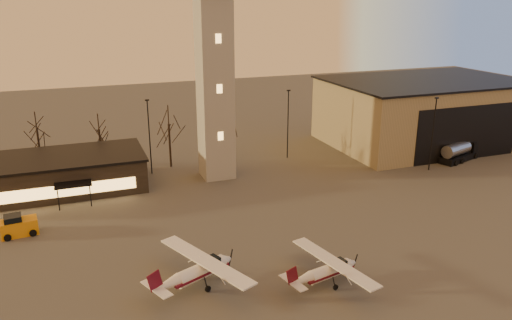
% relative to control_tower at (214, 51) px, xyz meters
% --- Properties ---
extents(ground, '(220.00, 220.00, 0.00)m').
position_rel_control_tower_xyz_m(ground, '(0.00, -30.00, -16.33)').
color(ground, '#45423F').
rests_on(ground, ground).
extents(control_tower, '(6.80, 6.80, 32.60)m').
position_rel_control_tower_xyz_m(control_tower, '(0.00, 0.00, 0.00)').
color(control_tower, '#9A9892').
rests_on(control_tower, ground).
extents(hangar, '(30.60, 20.60, 10.30)m').
position_rel_control_tower_xyz_m(hangar, '(36.00, 3.98, -11.17)').
color(hangar, '#998664').
rests_on(hangar, ground).
extents(terminal, '(25.40, 12.20, 4.30)m').
position_rel_control_tower_xyz_m(terminal, '(-21.99, 1.98, -14.17)').
color(terminal, black).
rests_on(terminal, ground).
extents(light_poles, '(58.50, 12.25, 10.14)m').
position_rel_control_tower_xyz_m(light_poles, '(0.50, 1.00, -10.92)').
color(light_poles, black).
rests_on(light_poles, ground).
extents(tree_row, '(37.20, 9.20, 8.80)m').
position_rel_control_tower_xyz_m(tree_row, '(-13.70, 9.16, -10.39)').
color(tree_row, black).
rests_on(tree_row, ground).
extents(cessna_front, '(7.73, 9.72, 2.68)m').
position_rel_control_tower_xyz_m(cessna_front, '(1.39, -28.55, -15.41)').
color(cessna_front, silver).
rests_on(cessna_front, ground).
extents(cessna_rear, '(8.80, 10.62, 3.02)m').
position_rel_control_tower_xyz_m(cessna_rear, '(-8.60, -25.02, -15.29)').
color(cessna_rear, white).
rests_on(cessna_rear, ground).
extents(fuel_truck, '(7.83, 4.33, 2.79)m').
position_rel_control_tower_xyz_m(fuel_truck, '(34.96, -6.01, -15.22)').
color(fuel_truck, black).
rests_on(fuel_truck, ground).
extents(service_cart, '(3.62, 2.51, 2.17)m').
position_rel_control_tower_xyz_m(service_cart, '(-23.47, -9.79, -15.50)').
color(service_cart, orange).
rests_on(service_cart, ground).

